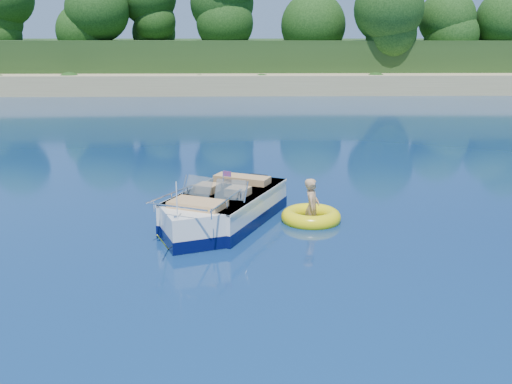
{
  "coord_description": "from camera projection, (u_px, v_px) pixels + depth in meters",
  "views": [
    {
      "loc": [
        -2.07,
        -8.73,
        4.3
      ],
      "look_at": [
        -1.73,
        3.9,
        0.85
      ],
      "focal_mm": 40.0,
      "sensor_mm": 36.0,
      "label": 1
    }
  ],
  "objects": [
    {
      "name": "ground",
      "position": [
        364.0,
        301.0,
        9.61
      ],
      "size": [
        160.0,
        160.0,
        0.0
      ],
      "primitive_type": "plane",
      "color": "#091743",
      "rests_on": "ground"
    },
    {
      "name": "shoreline",
      "position": [
        257.0,
        64.0,
        70.85
      ],
      "size": [
        170.0,
        59.0,
        6.0
      ],
      "color": "tan",
      "rests_on": "ground"
    },
    {
      "name": "treeline",
      "position": [
        265.0,
        21.0,
        47.7
      ],
      "size": [
        150.0,
        7.12,
        8.19
      ],
      "color": "black",
      "rests_on": "ground"
    },
    {
      "name": "motorboat",
      "position": [
        221.0,
        211.0,
        13.39
      ],
      "size": [
        3.14,
        4.77,
        1.7
      ],
      "rotation": [
        0.0,
        0.0,
        -0.43
      ],
      "color": "white",
      "rests_on": "ground"
    },
    {
      "name": "tow_tube",
      "position": [
        311.0,
        217.0,
        13.75
      ],
      "size": [
        1.71,
        1.71,
        0.38
      ],
      "rotation": [
        0.0,
        0.0,
        -0.2
      ],
      "color": "#FFEC0E",
      "rests_on": "ground"
    },
    {
      "name": "boy",
      "position": [
        312.0,
        221.0,
        13.74
      ],
      "size": [
        0.51,
        0.85,
        1.56
      ],
      "primitive_type": "imported",
      "rotation": [
        0.0,
        -0.17,
        1.37
      ],
      "color": "tan",
      "rests_on": "ground"
    }
  ]
}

